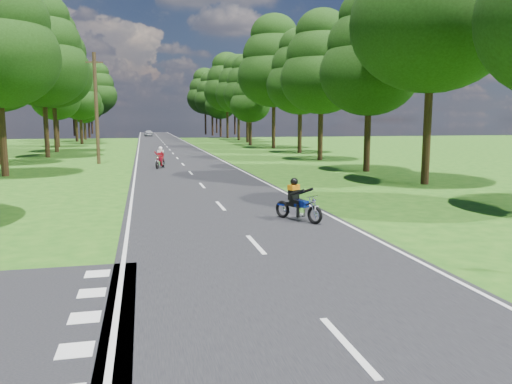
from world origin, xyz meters
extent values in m
plane|color=#1F5212|center=(0.00, 0.00, 0.00)|extent=(160.00, 160.00, 0.00)
cube|color=black|center=(0.00, 50.00, 0.01)|extent=(7.00, 140.00, 0.02)
cube|color=silver|center=(0.00, -4.00, 0.02)|extent=(0.12, 2.00, 0.01)
cube|color=silver|center=(0.00, 2.00, 0.02)|extent=(0.12, 2.00, 0.01)
cube|color=silver|center=(0.00, 8.00, 0.02)|extent=(0.12, 2.00, 0.01)
cube|color=silver|center=(0.00, 14.00, 0.02)|extent=(0.12, 2.00, 0.01)
cube|color=silver|center=(0.00, 20.00, 0.02)|extent=(0.12, 2.00, 0.01)
cube|color=silver|center=(0.00, 26.00, 0.02)|extent=(0.12, 2.00, 0.01)
cube|color=silver|center=(0.00, 32.00, 0.02)|extent=(0.12, 2.00, 0.01)
cube|color=silver|center=(0.00, 38.00, 0.02)|extent=(0.12, 2.00, 0.01)
cube|color=silver|center=(0.00, 44.00, 0.02)|extent=(0.12, 2.00, 0.01)
cube|color=silver|center=(0.00, 50.00, 0.02)|extent=(0.12, 2.00, 0.01)
cube|color=silver|center=(0.00, 56.00, 0.02)|extent=(0.12, 2.00, 0.01)
cube|color=silver|center=(0.00, 62.00, 0.02)|extent=(0.12, 2.00, 0.01)
cube|color=silver|center=(0.00, 68.00, 0.02)|extent=(0.12, 2.00, 0.01)
cube|color=silver|center=(0.00, 74.00, 0.02)|extent=(0.12, 2.00, 0.01)
cube|color=silver|center=(0.00, 80.00, 0.02)|extent=(0.12, 2.00, 0.01)
cube|color=silver|center=(0.00, 86.00, 0.02)|extent=(0.12, 2.00, 0.01)
cube|color=silver|center=(0.00, 92.00, 0.02)|extent=(0.12, 2.00, 0.01)
cube|color=silver|center=(0.00, 98.00, 0.02)|extent=(0.12, 2.00, 0.01)
cube|color=silver|center=(0.00, 104.00, 0.02)|extent=(0.12, 2.00, 0.01)
cube|color=silver|center=(0.00, 110.00, 0.02)|extent=(0.12, 2.00, 0.01)
cube|color=silver|center=(0.00, 116.00, 0.02)|extent=(0.12, 2.00, 0.01)
cube|color=silver|center=(-3.30, 50.00, 0.02)|extent=(0.10, 140.00, 0.01)
cube|color=silver|center=(3.30, 50.00, 0.02)|extent=(0.10, 140.00, 0.01)
cube|color=silver|center=(-3.80, -3.30, 0.02)|extent=(0.50, 0.50, 0.01)
cube|color=silver|center=(-3.80, -2.10, 0.02)|extent=(0.50, 0.50, 0.01)
cube|color=silver|center=(-3.80, -0.90, 0.02)|extent=(0.50, 0.50, 0.01)
cube|color=silver|center=(-3.80, 0.30, 0.02)|extent=(0.50, 0.50, 0.01)
cylinder|color=black|center=(-10.57, 20.76, 1.96)|extent=(0.40, 0.40, 3.91)
cylinder|color=black|center=(-10.82, 35.60, 2.16)|extent=(0.40, 0.40, 4.32)
ellipsoid|color=black|center=(-10.82, 35.60, 7.47)|extent=(7.56, 7.56, 6.42)
ellipsoid|color=black|center=(-10.82, 35.60, 9.58)|extent=(6.48, 6.48, 5.51)
ellipsoid|color=black|center=(-10.82, 35.60, 11.68)|extent=(4.86, 4.86, 4.13)
cylinder|color=black|center=(-11.26, 43.10, 2.20)|extent=(0.40, 0.40, 4.40)
ellipsoid|color=black|center=(-11.26, 43.10, 7.62)|extent=(7.71, 7.71, 6.55)
ellipsoid|color=black|center=(-11.26, 43.10, 9.77)|extent=(6.60, 6.60, 5.61)
ellipsoid|color=black|center=(-11.26, 43.10, 11.92)|extent=(4.95, 4.95, 4.21)
cylinder|color=black|center=(-12.61, 52.78, 1.60)|extent=(0.40, 0.40, 3.20)
ellipsoid|color=black|center=(-12.61, 52.78, 5.54)|extent=(5.60, 5.60, 4.76)
ellipsoid|color=black|center=(-12.61, 52.78, 7.10)|extent=(4.80, 4.80, 4.08)
ellipsoid|color=black|center=(-12.61, 52.78, 8.66)|extent=(3.60, 3.60, 3.06)
cylinder|color=black|center=(-10.75, 60.15, 1.61)|extent=(0.40, 0.40, 3.22)
ellipsoid|color=black|center=(-10.75, 60.15, 5.58)|extent=(5.64, 5.64, 4.79)
ellipsoid|color=black|center=(-10.75, 60.15, 7.15)|extent=(4.83, 4.83, 4.11)
ellipsoid|color=black|center=(-10.75, 60.15, 8.72)|extent=(3.62, 3.62, 3.08)
cylinder|color=black|center=(-12.29, 67.91, 1.80)|extent=(0.40, 0.40, 3.61)
ellipsoid|color=black|center=(-12.29, 67.91, 6.25)|extent=(6.31, 6.31, 5.37)
ellipsoid|color=black|center=(-12.29, 67.91, 8.01)|extent=(5.41, 5.41, 4.60)
ellipsoid|color=black|center=(-12.29, 67.91, 9.76)|extent=(4.06, 4.06, 3.45)
cylinder|color=black|center=(-11.94, 75.74, 1.33)|extent=(0.40, 0.40, 2.67)
ellipsoid|color=black|center=(-11.94, 75.74, 4.62)|extent=(4.67, 4.67, 3.97)
ellipsoid|color=black|center=(-11.94, 75.74, 5.92)|extent=(4.00, 4.00, 3.40)
ellipsoid|color=black|center=(-11.94, 75.74, 7.22)|extent=(3.00, 3.00, 2.55)
cylinder|color=black|center=(-12.18, 84.90, 1.54)|extent=(0.40, 0.40, 3.09)
ellipsoid|color=black|center=(-12.18, 84.90, 5.34)|extent=(5.40, 5.40, 4.59)
ellipsoid|color=black|center=(-12.18, 84.90, 6.85)|extent=(4.63, 4.63, 3.93)
ellipsoid|color=black|center=(-12.18, 84.90, 8.35)|extent=(3.47, 3.47, 2.95)
cylinder|color=black|center=(-11.23, 91.41, 2.24)|extent=(0.40, 0.40, 4.48)
ellipsoid|color=black|center=(-11.23, 91.41, 7.75)|extent=(7.84, 7.84, 6.66)
ellipsoid|color=black|center=(-11.23, 91.41, 9.94)|extent=(6.72, 6.72, 5.71)
ellipsoid|color=black|center=(-11.23, 91.41, 12.12)|extent=(5.04, 5.04, 4.28)
cylinder|color=black|center=(-12.28, 100.39, 2.05)|extent=(0.40, 0.40, 4.09)
ellipsoid|color=black|center=(-12.28, 100.39, 7.09)|extent=(7.16, 7.16, 6.09)
ellipsoid|color=black|center=(-12.28, 100.39, 9.08)|extent=(6.14, 6.14, 5.22)
ellipsoid|color=black|center=(-12.28, 100.39, 11.08)|extent=(4.61, 4.61, 3.92)
cylinder|color=black|center=(11.06, 12.20, 2.28)|extent=(0.40, 0.40, 4.56)
ellipsoid|color=black|center=(11.06, 12.20, 7.89)|extent=(7.98, 7.98, 6.78)
cylinder|color=black|center=(10.92, 18.69, 1.75)|extent=(0.40, 0.40, 3.49)
ellipsoid|color=black|center=(10.92, 18.69, 6.05)|extent=(6.12, 6.12, 5.20)
ellipsoid|color=black|center=(10.92, 18.69, 7.75)|extent=(5.24, 5.24, 4.46)
ellipsoid|color=black|center=(10.92, 18.69, 9.46)|extent=(3.93, 3.93, 3.34)
cylinder|color=black|center=(11.06, 27.58, 1.85)|extent=(0.40, 0.40, 3.69)
ellipsoid|color=black|center=(11.06, 27.58, 6.39)|extent=(6.46, 6.46, 5.49)
ellipsoid|color=black|center=(11.06, 27.58, 8.19)|extent=(5.54, 5.54, 4.71)
ellipsoid|color=black|center=(11.06, 27.58, 9.99)|extent=(4.15, 4.15, 3.53)
cylinder|color=black|center=(12.17, 36.42, 1.87)|extent=(0.40, 0.40, 3.74)
ellipsoid|color=black|center=(12.17, 36.42, 6.48)|extent=(6.55, 6.55, 5.57)
ellipsoid|color=black|center=(12.17, 36.42, 8.31)|extent=(5.62, 5.62, 4.77)
ellipsoid|color=black|center=(12.17, 36.42, 10.13)|extent=(4.21, 4.21, 3.58)
cylinder|color=black|center=(11.72, 44.72, 2.32)|extent=(0.40, 0.40, 4.64)
ellipsoid|color=black|center=(11.72, 44.72, 8.04)|extent=(8.12, 8.12, 6.91)
ellipsoid|color=black|center=(11.72, 44.72, 10.30)|extent=(6.96, 6.96, 5.92)
ellipsoid|color=black|center=(11.72, 44.72, 12.56)|extent=(5.22, 5.22, 4.44)
cylinder|color=black|center=(10.55, 51.92, 1.45)|extent=(0.40, 0.40, 2.91)
ellipsoid|color=black|center=(10.55, 51.92, 5.03)|extent=(5.09, 5.09, 4.33)
ellipsoid|color=black|center=(10.55, 51.92, 6.45)|extent=(4.36, 4.36, 3.71)
ellipsoid|color=black|center=(10.55, 51.92, 7.87)|extent=(3.27, 3.27, 2.78)
cylinder|color=black|center=(11.77, 59.40, 1.94)|extent=(0.40, 0.40, 3.88)
ellipsoid|color=black|center=(11.77, 59.40, 6.71)|extent=(6.78, 6.78, 5.77)
ellipsoid|color=black|center=(11.77, 59.40, 8.60)|extent=(5.81, 5.81, 4.94)
ellipsoid|color=black|center=(11.77, 59.40, 10.49)|extent=(4.36, 4.36, 3.71)
cylinder|color=black|center=(12.10, 67.87, 2.09)|extent=(0.40, 0.40, 4.18)
ellipsoid|color=black|center=(12.10, 67.87, 7.23)|extent=(7.31, 7.31, 6.21)
ellipsoid|color=black|center=(12.10, 67.87, 9.27)|extent=(6.27, 6.27, 5.33)
ellipsoid|color=black|center=(12.10, 67.87, 11.31)|extent=(4.70, 4.70, 4.00)
cylinder|color=black|center=(11.80, 76.83, 2.32)|extent=(0.40, 0.40, 4.63)
ellipsoid|color=black|center=(11.80, 76.83, 8.02)|extent=(8.11, 8.11, 6.89)
ellipsoid|color=black|center=(11.80, 76.83, 10.28)|extent=(6.95, 6.95, 5.91)
ellipsoid|color=black|center=(11.80, 76.83, 12.54)|extent=(5.21, 5.21, 4.43)
cylinder|color=black|center=(11.69, 84.12, 1.68)|extent=(0.40, 0.40, 3.36)
ellipsoid|color=black|center=(11.69, 84.12, 5.82)|extent=(5.88, 5.88, 5.00)
ellipsoid|color=black|center=(11.69, 84.12, 7.46)|extent=(5.04, 5.04, 4.29)
ellipsoid|color=black|center=(11.69, 84.12, 9.10)|extent=(3.78, 3.78, 3.21)
cylinder|color=black|center=(11.14, 91.34, 2.04)|extent=(0.40, 0.40, 4.09)
ellipsoid|color=black|center=(11.14, 91.34, 7.07)|extent=(7.15, 7.15, 6.08)
ellipsoid|color=black|center=(11.14, 91.34, 9.07)|extent=(6.13, 6.13, 5.21)
ellipsoid|color=black|center=(11.14, 91.34, 11.06)|extent=(4.60, 4.60, 3.91)
cylinder|color=black|center=(10.68, 99.10, 2.24)|extent=(0.40, 0.40, 4.48)
ellipsoid|color=black|center=(10.68, 99.10, 7.76)|extent=(7.84, 7.84, 6.66)
ellipsoid|color=black|center=(10.68, 99.10, 9.94)|extent=(6.72, 6.72, 5.71)
ellipsoid|color=black|center=(10.68, 99.10, 12.13)|extent=(5.04, 5.04, 4.28)
cylinder|color=black|center=(-14.00, 110.00, 1.92)|extent=(0.40, 0.40, 3.84)
ellipsoid|color=black|center=(-14.00, 110.00, 6.65)|extent=(6.72, 6.72, 5.71)
ellipsoid|color=black|center=(-14.00, 110.00, 8.52)|extent=(5.76, 5.76, 4.90)
ellipsoid|color=black|center=(-14.00, 110.00, 10.39)|extent=(4.32, 4.32, 3.67)
cylinder|color=black|center=(15.00, 112.00, 2.08)|extent=(0.40, 0.40, 4.16)
ellipsoid|color=black|center=(15.00, 112.00, 7.20)|extent=(7.28, 7.28, 6.19)
ellipsoid|color=black|center=(15.00, 112.00, 9.23)|extent=(6.24, 6.24, 5.30)
ellipsoid|color=black|center=(15.00, 112.00, 11.26)|extent=(4.68, 4.68, 3.98)
cylinder|color=black|center=(-16.00, 95.00, 1.76)|extent=(0.40, 0.40, 3.52)
ellipsoid|color=black|center=(-16.00, 95.00, 6.09)|extent=(6.16, 6.16, 5.24)
ellipsoid|color=black|center=(-16.00, 95.00, 7.81)|extent=(5.28, 5.28, 4.49)
ellipsoid|color=black|center=(-16.00, 95.00, 9.53)|extent=(3.96, 3.96, 3.37)
cylinder|color=black|center=(17.00, 98.00, 2.24)|extent=(0.40, 0.40, 4.48)
ellipsoid|color=black|center=(17.00, 98.00, 7.76)|extent=(7.84, 7.84, 6.66)
ellipsoid|color=black|center=(17.00, 98.00, 9.94)|extent=(6.72, 6.72, 5.71)
ellipsoid|color=black|center=(17.00, 98.00, 12.12)|extent=(5.04, 5.04, 4.28)
cylinder|color=#382616|center=(-6.00, 28.00, 4.00)|extent=(0.26, 0.26, 8.00)
cube|color=#382616|center=(-6.00, 28.00, 7.30)|extent=(1.20, 0.10, 0.10)
imported|color=#B9BBC1|center=(-1.61, 89.43, 0.63)|extent=(1.87, 3.73, 1.22)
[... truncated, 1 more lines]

